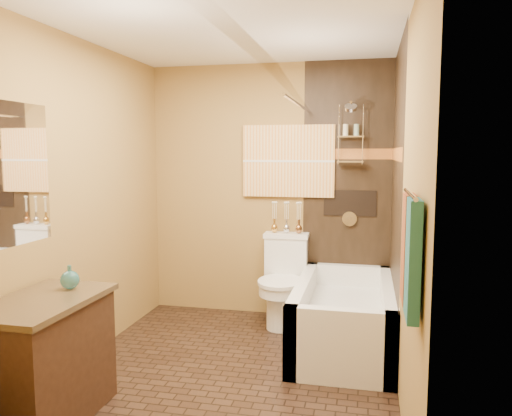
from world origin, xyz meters
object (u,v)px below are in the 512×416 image
(sunset_painting, at_px, (288,161))
(toilet, at_px, (283,280))
(bathtub, at_px, (344,322))
(vanity, at_px, (44,360))

(sunset_painting, distance_m, toilet, 1.15)
(bathtub, bearing_deg, sunset_painting, 129.61)
(sunset_painting, relative_size, vanity, 1.03)
(sunset_painting, distance_m, vanity, 2.82)
(sunset_painting, height_order, vanity, sunset_painting)
(toilet, height_order, vanity, toilet)
(bathtub, distance_m, vanity, 2.34)
(bathtub, xyz_separation_m, toilet, (-0.60, 0.45, 0.21))
(bathtub, bearing_deg, toilet, 143.21)
(toilet, xyz_separation_m, vanity, (-1.12, -2.03, -0.04))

